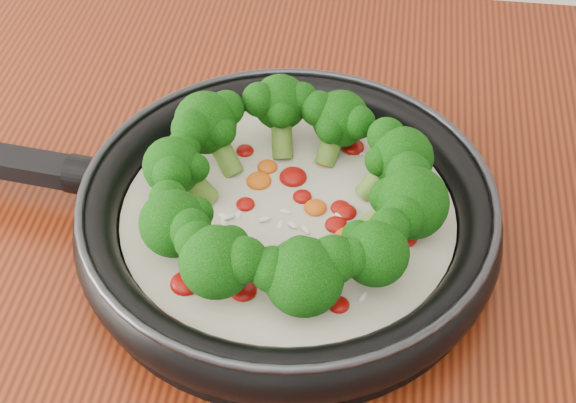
# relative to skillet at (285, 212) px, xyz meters

# --- Properties ---
(skillet) EXTENTS (0.58, 0.40, 0.10)m
(skillet) POSITION_rel_skillet_xyz_m (0.00, 0.00, 0.00)
(skillet) COLOR black
(skillet) RESTS_ON counter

